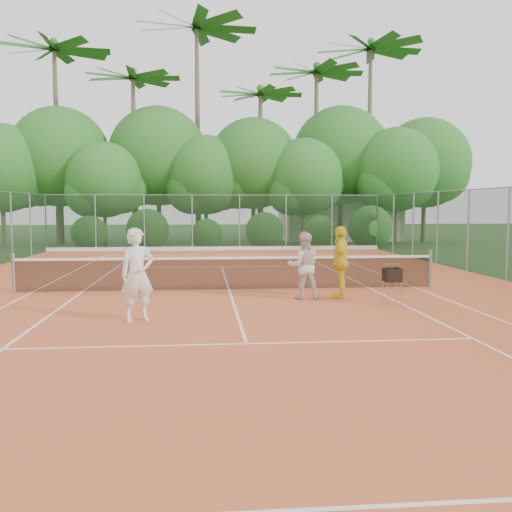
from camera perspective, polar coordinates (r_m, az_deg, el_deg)
The scene contains 14 objects.
ground at distance 16.32m, azimuth -2.70°, elevation -3.50°, with size 120.00×120.00×0.00m, color #1F4117.
clay_court at distance 16.32m, azimuth -2.70°, elevation -3.47°, with size 18.00×36.00×0.02m, color #D25D30.
club_building at distance 41.31m, azimuth 8.27°, elevation 3.68°, with size 8.00×5.00×3.00m, color beige.
tennis_net at distance 16.25m, azimuth -2.71°, elevation -1.65°, with size 11.97×0.10×1.10m.
player_white at distance 12.12m, azimuth -11.79°, elevation -1.83°, with size 0.71×0.47×1.94m, color silver.
player_center_grp at distance 14.75m, azimuth 4.79°, elevation -0.97°, with size 0.83×0.65×1.74m.
player_yellow at distance 15.08m, azimuth 8.45°, elevation -0.58°, with size 1.10×0.46×1.88m, color yellow.
ball_hopper at distance 14.31m, azimuth 13.46°, elevation -1.93°, with size 0.39×0.39×0.88m.
stray_ball_a at distance 25.22m, azimuth -8.55°, elevation -0.42°, with size 0.07×0.07×0.07m, color gold.
stray_ball_b at distance 27.33m, azimuth -2.44°, elevation 0.05°, with size 0.07×0.07×0.07m, color #CCE735.
stray_ball_c at distance 27.57m, azimuth 0.22°, elevation 0.09°, with size 0.07×0.07×0.07m, color #DBEE37.
court_markings at distance 16.32m, azimuth -2.70°, elevation -3.42°, with size 11.03×23.83×0.01m.
fence_back at distance 31.15m, azimuth -4.03°, elevation 3.35°, with size 18.07×0.07×3.00m.
tropical_treeline at distance 36.51m, azimuth -1.99°, elevation 9.24°, with size 32.10×8.49×15.03m.
Camera 1 is at (-0.76, -16.13, 2.41)m, focal length 40.00 mm.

